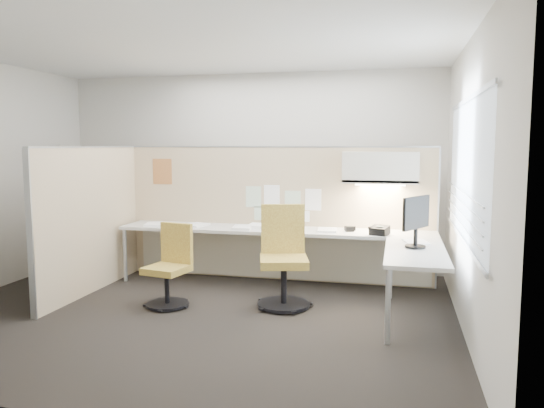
% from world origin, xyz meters
% --- Properties ---
extents(floor, '(5.50, 4.50, 0.01)m').
position_xyz_m(floor, '(0.00, 0.00, -0.01)').
color(floor, black).
rests_on(floor, ground).
extents(ceiling, '(5.50, 4.50, 0.01)m').
position_xyz_m(ceiling, '(0.00, 0.00, 2.80)').
color(ceiling, white).
rests_on(ceiling, wall_back).
extents(wall_back, '(5.50, 0.02, 2.80)m').
position_xyz_m(wall_back, '(0.00, 2.25, 1.40)').
color(wall_back, beige).
rests_on(wall_back, ground).
extents(wall_front, '(5.50, 0.02, 2.80)m').
position_xyz_m(wall_front, '(0.00, -2.25, 1.40)').
color(wall_front, beige).
rests_on(wall_front, ground).
extents(wall_right, '(0.02, 4.50, 2.80)m').
position_xyz_m(wall_right, '(2.75, 0.00, 1.40)').
color(wall_right, beige).
rests_on(wall_right, ground).
extents(window_pane, '(0.01, 2.80, 1.30)m').
position_xyz_m(window_pane, '(2.73, 0.00, 1.55)').
color(window_pane, '#A4B4BF').
rests_on(window_pane, wall_right).
extents(partition_back, '(4.10, 0.06, 1.75)m').
position_xyz_m(partition_back, '(0.55, 1.60, 0.88)').
color(partition_back, '#CDB38E').
rests_on(partition_back, floor).
extents(partition_left, '(0.06, 2.20, 1.75)m').
position_xyz_m(partition_left, '(-1.50, 0.50, 0.88)').
color(partition_left, '#CDB38E').
rests_on(partition_left, floor).
extents(desk, '(4.00, 2.07, 0.73)m').
position_xyz_m(desk, '(0.93, 1.13, 0.60)').
color(desk, beige).
rests_on(desk, floor).
extents(overhead_bin, '(0.90, 0.36, 0.38)m').
position_xyz_m(overhead_bin, '(1.90, 1.39, 1.51)').
color(overhead_bin, beige).
rests_on(overhead_bin, partition_back).
extents(task_light_strip, '(0.60, 0.06, 0.02)m').
position_xyz_m(task_light_strip, '(1.90, 1.39, 1.30)').
color(task_light_strip, '#FFEABF').
rests_on(task_light_strip, overhead_bin).
extents(pinned_papers, '(1.01, 0.00, 0.47)m').
position_xyz_m(pinned_papers, '(0.63, 1.57, 1.03)').
color(pinned_papers, '#8CBF8C').
rests_on(pinned_papers, partition_back).
extents(poster, '(0.28, 0.00, 0.35)m').
position_xyz_m(poster, '(-1.05, 1.57, 1.42)').
color(poster, orange).
rests_on(poster, partition_back).
extents(chair_left, '(0.49, 0.51, 0.90)m').
position_xyz_m(chair_left, '(-0.33, 0.18, 0.42)').
color(chair_left, black).
rests_on(chair_left, floor).
extents(chair_right, '(0.63, 0.65, 1.10)m').
position_xyz_m(chair_right, '(0.89, 0.47, 0.51)').
color(chair_right, black).
rests_on(chair_right, floor).
extents(monitor, '(0.28, 0.45, 0.53)m').
position_xyz_m(monitor, '(2.30, 0.39, 1.04)').
color(monitor, black).
rests_on(monitor, desk).
extents(phone, '(0.26, 0.25, 0.12)m').
position_xyz_m(phone, '(1.91, 1.11, 0.78)').
color(phone, black).
rests_on(phone, desk).
extents(stapler, '(0.14, 0.04, 0.05)m').
position_xyz_m(stapler, '(1.55, 1.37, 0.76)').
color(stapler, black).
rests_on(stapler, desk).
extents(tape_dispenser, '(0.12, 0.10, 0.06)m').
position_xyz_m(tape_dispenser, '(1.55, 1.26, 0.76)').
color(tape_dispenser, black).
rests_on(tape_dispenser, desk).
extents(coat_hook, '(0.18, 0.49, 1.44)m').
position_xyz_m(coat_hook, '(-1.58, -0.13, 1.41)').
color(coat_hook, silver).
rests_on(coat_hook, partition_left).
extents(paper_stack_0, '(0.30, 0.35, 0.02)m').
position_xyz_m(paper_stack_0, '(-1.00, 1.19, 0.74)').
color(paper_stack_0, white).
rests_on(paper_stack_0, desk).
extents(paper_stack_1, '(0.30, 0.35, 0.02)m').
position_xyz_m(paper_stack_1, '(-0.44, 1.27, 0.74)').
color(paper_stack_1, white).
rests_on(paper_stack_1, desk).
extents(paper_stack_2, '(0.26, 0.33, 0.03)m').
position_xyz_m(paper_stack_2, '(0.22, 1.15, 0.75)').
color(paper_stack_2, white).
rests_on(paper_stack_2, desk).
extents(paper_stack_3, '(0.27, 0.33, 0.02)m').
position_xyz_m(paper_stack_3, '(0.84, 1.29, 0.74)').
color(paper_stack_3, white).
rests_on(paper_stack_3, desk).
extents(paper_stack_4, '(0.26, 0.32, 0.02)m').
position_xyz_m(paper_stack_4, '(1.28, 1.25, 0.74)').
color(paper_stack_4, white).
rests_on(paper_stack_4, desk).
extents(paper_stack_5, '(0.30, 0.35, 0.02)m').
position_xyz_m(paper_stack_5, '(2.31, 0.68, 0.74)').
color(paper_stack_5, white).
rests_on(paper_stack_5, desk).
extents(paper_stack_6, '(0.23, 0.30, 0.04)m').
position_xyz_m(paper_stack_6, '(0.38, 1.31, 0.75)').
color(paper_stack_6, white).
rests_on(paper_stack_6, desk).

